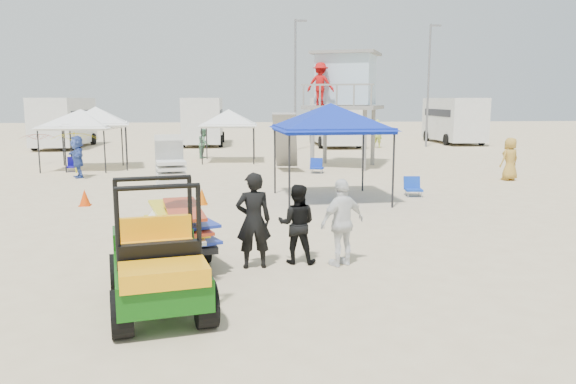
{
  "coord_description": "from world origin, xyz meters",
  "views": [
    {
      "loc": [
        -0.47,
        -8.29,
        3.19
      ],
      "look_at": [
        0.5,
        3.0,
        1.3
      ],
      "focal_mm": 35.0,
      "sensor_mm": 36.0,
      "label": 1
    }
  ],
  "objects": [
    {
      "name": "canopy_white_b",
      "position": [
        -7.04,
        18.26,
        2.69
      ],
      "size": [
        3.18,
        3.18,
        3.24
      ],
      "color": "black",
      "rests_on": "ground"
    },
    {
      "name": "rv_far_left",
      "position": [
        -12.0,
        29.99,
        1.8
      ],
      "size": [
        2.64,
        6.8,
        3.25
      ],
      "color": "silver",
      "rests_on": "ground"
    },
    {
      "name": "surf_trailer",
      "position": [
        -1.75,
        2.37,
        0.91
      ],
      "size": [
        1.71,
        2.56,
        2.23
      ],
      "color": "black",
      "rests_on": "ground"
    },
    {
      "name": "cone_near",
      "position": [
        -1.65,
        8.68,
        0.25
      ],
      "size": [
        0.34,
        0.34,
        0.5
      ],
      "primitive_type": "cone",
      "color": "#DC5D06",
      "rests_on": "ground"
    },
    {
      "name": "man_mid",
      "position": [
        0.62,
        2.32,
        0.78
      ],
      "size": [
        0.86,
        0.73,
        1.56
      ],
      "primitive_type": "imported",
      "rotation": [
        0.0,
        0.0,
        2.94
      ],
      "color": "black",
      "rests_on": "ground"
    },
    {
      "name": "utility_cart",
      "position": [
        -1.76,
        0.04,
        0.91
      ],
      "size": [
        1.82,
        2.8,
        1.96
      ],
      "color": "#0C480B",
      "rests_on": "ground"
    },
    {
      "name": "canopy_white_c",
      "position": [
        -1.03,
        20.58,
        2.52
      ],
      "size": [
        2.77,
        2.77,
        3.07
      ],
      "color": "black",
      "rests_on": "ground"
    },
    {
      "name": "rv_far_right",
      "position": [
        15.0,
        31.49,
        1.8
      ],
      "size": [
        2.64,
        6.6,
        3.25
      ],
      "color": "silver",
      "rests_on": "ground"
    },
    {
      "name": "beach_chair_c",
      "position": [
        2.84,
        15.77,
        0.31
      ],
      "size": [
        0.67,
        0.73,
        0.64
      ],
      "color": "#0F2DA7",
      "rests_on": "ground"
    },
    {
      "name": "umbrella_a",
      "position": [
        -10.37,
        20.19,
        0.78
      ],
      "size": [
        2.16,
        2.18,
        1.57
      ],
      "primitive_type": "imported",
      "rotation": [
        0.0,
        0.0,
        -0.31
      ],
      "color": "red",
      "rests_on": "ground"
    },
    {
      "name": "ground",
      "position": [
        0.0,
        0.0,
        0.0
      ],
      "size": [
        140.0,
        140.0,
        0.0
      ],
      "primitive_type": "plane",
      "color": "beige",
      "rests_on": "ground"
    },
    {
      "name": "light_pole_left",
      "position": [
        3.0,
        27.0,
        4.0
      ],
      "size": [
        0.14,
        0.14,
        8.0
      ],
      "primitive_type": "cylinder",
      "color": "slate",
      "rests_on": "ground"
    },
    {
      "name": "rv_mid_right",
      "position": [
        6.0,
        29.99,
        1.8
      ],
      "size": [
        2.64,
        7.0,
        3.25
      ],
      "color": "silver",
      "rests_on": "ground"
    },
    {
      "name": "canopy_blue",
      "position": [
        2.35,
        9.14,
        2.91
      ],
      "size": [
        3.48,
        3.48,
        3.46
      ],
      "color": "black",
      "rests_on": "ground"
    },
    {
      "name": "distant_beachgoers",
      "position": [
        0.23,
        18.34,
        0.85
      ],
      "size": [
        18.23,
        15.95,
        1.86
      ],
      "color": "#354FA0",
      "rests_on": "ground"
    },
    {
      "name": "man_left",
      "position": [
        -0.23,
        2.07,
        0.92
      ],
      "size": [
        0.71,
        0.5,
        1.84
      ],
      "primitive_type": "imported",
      "rotation": [
        0.0,
        0.0,
        3.24
      ],
      "color": "black",
      "rests_on": "ground"
    },
    {
      "name": "man_right",
      "position": [
        1.47,
        2.07,
        0.85
      ],
      "size": [
        1.07,
        0.83,
        1.69
      ],
      "primitive_type": "imported",
      "rotation": [
        0.0,
        0.0,
        3.63
      ],
      "color": "white",
      "rests_on": "ground"
    },
    {
      "name": "umbrella_b",
      "position": [
        -7.55,
        16.57,
        0.92
      ],
      "size": [
        2.86,
        2.86,
        1.84
      ],
      "primitive_type": "imported",
      "rotation": [
        0.0,
        0.0,
        0.84
      ],
      "color": "#FEF316",
      "rests_on": "ground"
    },
    {
      "name": "cone_far",
      "position": [
        -5.16,
        8.79,
        0.25
      ],
      "size": [
        0.34,
        0.34,
        0.5
      ],
      "primitive_type": "cone",
      "color": "#DC3E06",
      "rests_on": "ground"
    },
    {
      "name": "lifeguard_tower",
      "position": [
        4.29,
        17.94,
        3.88
      ],
      "size": [
        4.26,
        4.26,
        5.21
      ],
      "color": "gray",
      "rests_on": "ground"
    },
    {
      "name": "canopy_white_a",
      "position": [
        -7.63,
        17.97,
        2.58
      ],
      "size": [
        3.16,
        3.16,
        3.13
      ],
      "color": "black",
      "rests_on": "ground"
    },
    {
      "name": "beach_chair_b",
      "position": [
        5.23,
        9.66,
        0.31
      ],
      "size": [
        0.59,
        0.63,
        0.64
      ],
      "color": "#103AB3",
      "rests_on": "ground"
    },
    {
      "name": "light_pole_right",
      "position": [
        12.0,
        28.5,
        4.0
      ],
      "size": [
        0.14,
        0.14,
        8.0
      ],
      "primitive_type": "cylinder",
      "color": "slate",
      "rests_on": "ground"
    },
    {
      "name": "beach_chair_a",
      "position": [
        -7.89,
        17.24,
        0.31
      ],
      "size": [
        0.66,
        0.72,
        0.64
      ],
      "color": "#160FA9",
      "rests_on": "ground"
    },
    {
      "name": "rv_mid_left",
      "position": [
        -3.0,
        31.49,
        1.8
      ],
      "size": [
        2.65,
        6.5,
        3.25
      ],
      "color": "silver",
      "rests_on": "ground"
    }
  ]
}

